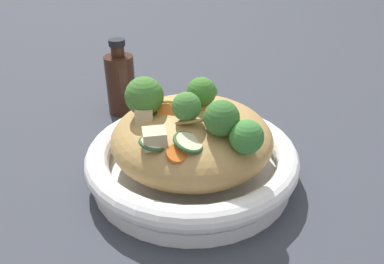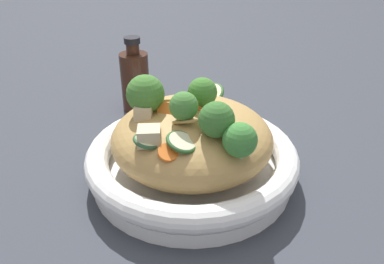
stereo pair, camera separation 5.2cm
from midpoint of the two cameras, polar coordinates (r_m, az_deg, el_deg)
ground_plane at (r=0.56m, az=2.68°, el=-6.57°), size 3.00×3.00×0.00m
serving_bowl at (r=0.55m, az=2.74°, el=-4.28°), size 0.30×0.30×0.05m
noodle_heap at (r=0.53m, az=2.82°, el=-0.89°), size 0.22×0.22×0.10m
broccoli_florets at (r=0.48m, az=2.61°, el=3.43°), size 0.20×0.12×0.08m
carrot_coins at (r=0.52m, az=3.16°, el=3.11°), size 0.13×0.17×0.04m
zucchini_slices at (r=0.52m, az=2.46°, el=2.14°), size 0.16×0.20×0.03m
chicken_chunks at (r=0.48m, az=-3.58°, el=1.00°), size 0.09×0.06×0.03m
soy_sauce_bottle at (r=0.73m, az=-6.33°, el=7.59°), size 0.05×0.05×0.14m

